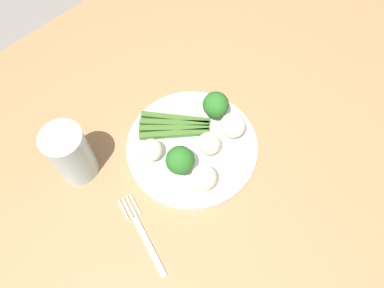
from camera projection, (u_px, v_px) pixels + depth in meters
name	position (u px, v px, depth m)	size (l,w,h in m)	color
ground_plane	(204.00, 237.00, 1.41)	(6.00, 6.00, 0.02)	gray
dining_table	(213.00, 168.00, 0.83)	(1.34, 1.08, 0.73)	#9E754C
plate	(192.00, 147.00, 0.74)	(0.26, 0.26, 0.01)	white
asparagus_bundle	(174.00, 126.00, 0.75)	(0.13, 0.14, 0.01)	#3D6626
broccoli_near_center	(216.00, 105.00, 0.74)	(0.05, 0.05, 0.07)	#568E33
broccoli_back	(180.00, 160.00, 0.68)	(0.06, 0.06, 0.07)	#568E33
cauliflower_back_right	(152.00, 150.00, 0.71)	(0.04, 0.04, 0.04)	beige
cauliflower_left	(209.00, 144.00, 0.71)	(0.05, 0.05, 0.05)	beige
cauliflower_edge	(234.00, 126.00, 0.73)	(0.05, 0.05, 0.05)	silver
cauliflower_outer_edge	(204.00, 177.00, 0.68)	(0.05, 0.05, 0.05)	silver
fork	(143.00, 234.00, 0.67)	(0.06, 0.16, 0.00)	silver
water_glass	(71.00, 154.00, 0.67)	(0.08, 0.08, 0.13)	silver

